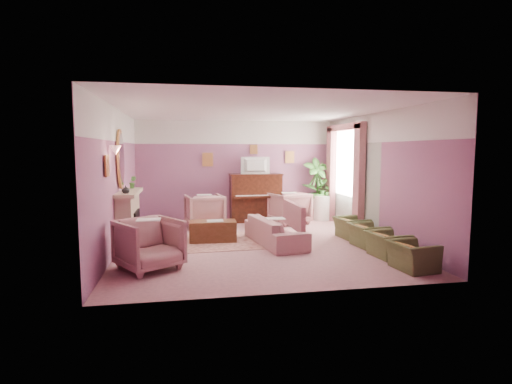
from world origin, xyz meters
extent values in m
cube|color=#9F6B70|center=(0.00, 0.00, 0.00)|extent=(5.50, 6.00, 0.01)
cube|color=white|center=(0.00, 0.00, 2.80)|extent=(5.50, 6.00, 0.01)
cube|color=#744C72|center=(0.00, 3.00, 1.40)|extent=(5.50, 0.02, 2.80)
cube|color=#744C72|center=(0.00, -3.00, 1.40)|extent=(5.50, 0.02, 2.80)
cube|color=#744C72|center=(-2.75, 0.00, 1.40)|extent=(0.02, 6.00, 2.80)
cube|color=#744C72|center=(2.75, 0.00, 1.40)|extent=(0.02, 6.00, 2.80)
cube|color=silver|center=(0.00, 2.99, 2.47)|extent=(5.50, 0.01, 0.65)
cube|color=#979D90|center=(2.73, 1.30, 1.07)|extent=(0.01, 3.00, 2.15)
cube|color=tan|center=(-2.59, 0.20, 0.55)|extent=(0.30, 1.40, 1.10)
cube|color=black|center=(-2.49, 0.20, 0.40)|extent=(0.18, 0.72, 0.68)
cube|color=#FF602B|center=(-2.45, 0.20, 0.22)|extent=(0.06, 0.54, 0.10)
cube|color=tan|center=(-2.56, 0.20, 1.12)|extent=(0.40, 1.55, 0.07)
cube|color=tan|center=(-2.39, 0.20, 0.01)|extent=(0.55, 1.50, 0.02)
ellipsoid|color=#CC8F48|center=(-2.70, 0.20, 1.80)|extent=(0.04, 0.72, 1.20)
ellipsoid|color=white|center=(-2.67, 0.20, 1.80)|extent=(0.01, 0.60, 1.06)
cone|color=tan|center=(-2.62, -0.85, 1.98)|extent=(0.20, 0.20, 0.16)
cube|color=#35160D|center=(0.50, 2.68, 0.65)|extent=(1.40, 0.60, 1.30)
cube|color=#35160D|center=(0.50, 2.33, 0.72)|extent=(1.30, 0.12, 0.06)
cube|color=white|center=(0.50, 2.33, 0.76)|extent=(1.20, 0.08, 0.02)
cube|color=#35160D|center=(0.50, 2.68, 1.31)|extent=(1.45, 0.65, 0.04)
imported|color=black|center=(0.50, 2.63, 1.60)|extent=(0.80, 0.12, 0.48)
cube|color=#CC8F48|center=(-0.80, 2.96, 1.72)|extent=(0.30, 0.03, 0.38)
cube|color=#CC8F48|center=(1.55, 2.96, 1.78)|extent=(0.26, 0.03, 0.34)
cube|color=#CC8F48|center=(0.50, 2.96, 2.00)|extent=(0.22, 0.03, 0.26)
cube|color=#CC8F48|center=(-2.71, -1.20, 1.72)|extent=(0.03, 0.28, 0.36)
cube|color=white|center=(2.70, 1.55, 1.70)|extent=(0.03, 1.40, 1.80)
cube|color=#9C5B60|center=(2.62, 0.63, 1.30)|extent=(0.16, 0.34, 2.60)
cube|color=#9C5B60|center=(2.62, 2.47, 1.30)|extent=(0.16, 0.34, 2.60)
cube|color=#9C5B60|center=(2.62, 1.55, 2.56)|extent=(0.16, 2.20, 0.16)
imported|color=#3C812F|center=(-2.55, 0.75, 1.29)|extent=(0.16, 0.16, 0.28)
imported|color=silver|center=(-2.55, -0.30, 1.23)|extent=(0.16, 0.16, 0.16)
cube|color=#9E675D|center=(-0.76, 0.32, 0.01)|extent=(2.56, 1.89, 0.01)
cube|color=#4C2A17|center=(-0.85, 0.36, 0.23)|extent=(1.02, 0.54, 0.45)
cube|color=silver|center=(-0.80, 0.36, 0.46)|extent=(0.35, 0.28, 0.01)
imported|color=tan|center=(0.43, -0.10, 0.39)|extent=(0.64, 1.91, 0.77)
cube|color=#9C5B60|center=(0.83, -0.10, 0.60)|extent=(0.10, 1.44, 0.53)
imported|color=tan|center=(-0.95, 2.02, 0.47)|extent=(0.90, 0.90, 0.94)
imported|color=tan|center=(1.32, 2.12, 0.47)|extent=(0.90, 0.90, 0.94)
imported|color=tan|center=(-2.04, -1.50, 0.47)|extent=(0.90, 0.90, 0.94)
imported|color=#4B552C|center=(2.25, -2.31, 0.31)|extent=(0.51, 0.72, 0.63)
imported|color=#4B552C|center=(2.25, -1.49, 0.31)|extent=(0.51, 0.72, 0.63)
imported|color=#4B552C|center=(2.25, -0.67, 0.31)|extent=(0.51, 0.72, 0.63)
imported|color=#4B552C|center=(2.25, 0.15, 0.31)|extent=(0.51, 0.72, 0.63)
cylinder|color=white|center=(2.39, 2.52, 0.35)|extent=(0.52, 0.52, 0.70)
imported|color=#3C812F|center=(2.39, 2.52, 0.87)|extent=(0.30, 0.30, 0.34)
imported|color=#3C812F|center=(2.51, 2.42, 0.84)|extent=(0.16, 0.16, 0.28)
cylinder|color=#A75A47|center=(2.25, 2.61, 0.17)|extent=(0.34, 0.34, 0.34)
imported|color=#3C812F|center=(2.25, 2.61, 1.06)|extent=(0.76, 0.76, 1.44)
camera|label=1|loc=(-1.44, -8.20, 1.98)|focal=28.00mm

